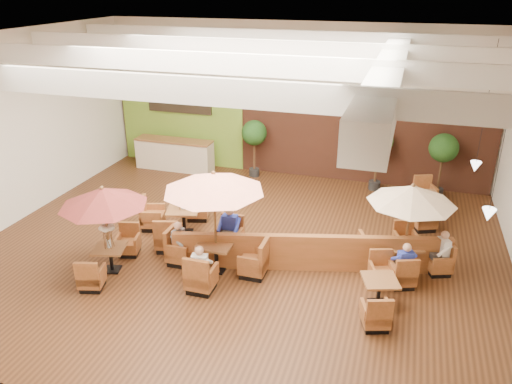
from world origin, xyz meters
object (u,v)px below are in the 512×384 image
at_px(table_0, 104,208).
at_px(table_4, 379,292).
at_px(topiary_0, 254,135).
at_px(diner_1, 229,225).
at_px(table_5, 424,206).
at_px(diner_0, 200,263).
at_px(diner_3, 405,259).
at_px(diner_2, 180,238).
at_px(booth_divider, 311,253).
at_px(topiary_2, 443,150).
at_px(table_2, 410,211).
at_px(table_1, 214,204).
at_px(table_3, 175,218).
at_px(service_counter, 175,155).
at_px(diner_4, 441,248).
at_px(topiary_1, 378,143).

xyz_separation_m(table_0, table_4, (6.53, 0.52, -1.42)).
relative_size(topiary_0, diner_1, 2.56).
relative_size(table_5, diner_0, 3.55).
bearing_deg(diner_3, diner_2, 158.79).
xyz_separation_m(diner_1, diner_3, (4.51, -0.36, -0.04)).
bearing_deg(booth_divider, diner_2, 177.44).
bearing_deg(diner_1, table_5, -144.22).
bearing_deg(topiary_0, topiary_2, 0.00).
xyz_separation_m(table_2, diner_1, (-4.51, -0.49, -0.83)).
xyz_separation_m(table_1, diner_0, (0.00, -0.98, -1.08)).
relative_size(table_3, topiary_2, 1.27).
bearing_deg(table_3, service_counter, 100.06).
xyz_separation_m(service_counter, table_3, (2.32, -4.77, -0.13)).
height_order(topiary_0, diner_2, topiary_0).
height_order(service_counter, table_2, table_2).
xyz_separation_m(table_4, diner_4, (1.32, 1.78, 0.41)).
distance_m(service_counter, table_2, 10.00).
height_order(table_4, diner_0, diner_0).
bearing_deg(table_1, table_0, -161.91).
bearing_deg(diner_1, booth_divider, 171.69).
relative_size(booth_divider, table_0, 2.95).
height_order(booth_divider, table_3, table_3).
distance_m(table_2, diner_4, 1.22).
bearing_deg(table_2, service_counter, 130.00).
distance_m(service_counter, table_0, 7.42).
relative_size(topiary_1, topiary_2, 1.03).
xyz_separation_m(table_0, topiary_0, (1.46, 7.34, -0.16)).
xyz_separation_m(table_5, diner_1, (-5.00, -3.80, 0.42)).
distance_m(table_2, topiary_1, 5.17).
distance_m(topiary_0, diner_3, 8.13).
xyz_separation_m(table_1, diner_1, (0.00, 0.98, -1.05)).
bearing_deg(service_counter, table_3, -64.08).
bearing_deg(diner_0, table_0, 167.68).
relative_size(table_2, diner_4, 3.36).
xyz_separation_m(table_3, diner_2, (0.89, -1.54, 0.27)).
height_order(service_counter, table_0, table_0).
relative_size(table_1, table_4, 1.12).
height_order(booth_divider, table_5, booth_divider).
bearing_deg(diner_1, diner_3, 174.06).
bearing_deg(diner_1, table_4, 160.85).
distance_m(diner_0, diner_4, 5.88).
relative_size(topiary_2, diner_0, 2.93).
relative_size(diner_3, diner_4, 1.00).
distance_m(diner_0, diner_2, 1.38).
height_order(diner_3, diner_4, diner_3).
height_order(topiary_2, diner_3, topiary_2).
bearing_deg(diner_4, table_2, 59.38).
bearing_deg(diner_0, topiary_0, 88.95).
bearing_deg(table_4, table_3, 144.01).
relative_size(booth_divider, diner_3, 9.68).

